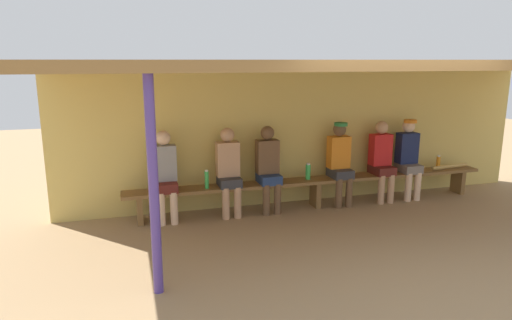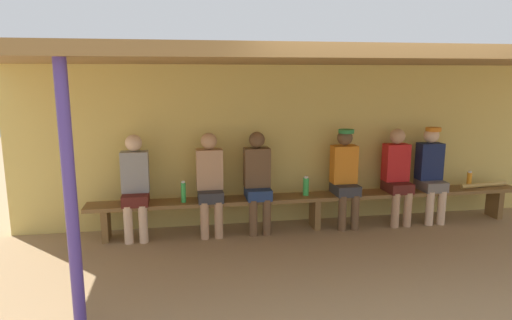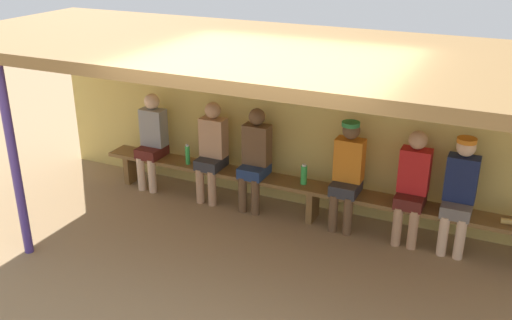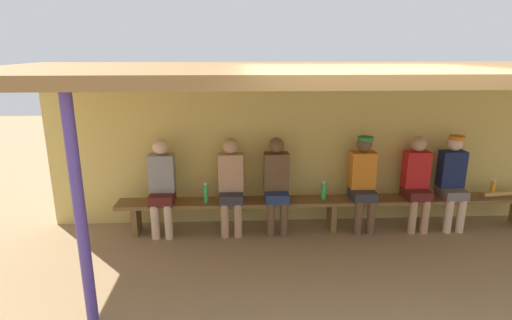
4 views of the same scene
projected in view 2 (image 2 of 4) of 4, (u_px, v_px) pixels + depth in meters
ground_plane at (359, 276)px, 4.66m from camera, size 24.00×24.00×0.00m
back_wall at (307, 143)px, 6.39m from camera, size 8.00×0.20×2.20m
dugout_roof at (343, 57)px, 4.91m from camera, size 8.00×2.80×0.12m
support_post at (71, 201)px, 3.48m from camera, size 0.10×0.10×2.20m
bench at (315, 200)px, 6.09m from camera, size 6.00×0.36×0.46m
player_shirtless_tan at (431, 170)px, 6.31m from camera, size 0.34×0.42×1.34m
player_middle at (397, 172)px, 6.23m from camera, size 0.34×0.42×1.34m
player_in_white at (345, 173)px, 6.10m from camera, size 0.34×0.42×1.34m
player_near_post at (258, 178)px, 5.89m from camera, size 0.34×0.42×1.34m
player_in_blue at (135, 183)px, 5.63m from camera, size 0.34×0.42×1.34m
player_with_sunglasses at (210, 180)px, 5.79m from camera, size 0.34×0.42×1.34m
water_bottle_orange at (183, 192)px, 5.71m from camera, size 0.06×0.06×0.28m
water_bottle_blue at (306, 186)px, 6.04m from camera, size 0.08×0.08×0.26m
water_bottle_green at (469, 180)px, 6.46m from camera, size 0.07×0.07×0.24m
baseball_bat at (484, 185)px, 6.50m from camera, size 0.78×0.15×0.07m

